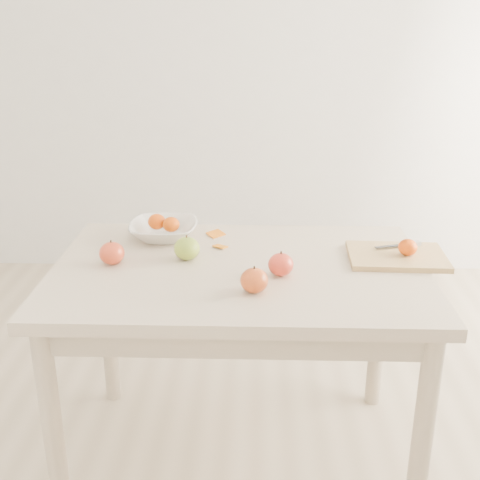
{
  "coord_description": "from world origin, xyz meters",
  "views": [
    {
      "loc": [
        0.05,
        -1.78,
        1.51
      ],
      "look_at": [
        0.0,
        0.05,
        0.82
      ],
      "focal_mm": 45.0,
      "sensor_mm": 36.0,
      "label": 1
    }
  ],
  "objects": [
    {
      "name": "apple_red_d",
      "position": [
        -0.41,
        0.0,
        0.79
      ],
      "size": [
        0.08,
        0.08,
        0.07
      ],
      "primitive_type": "ellipsoid",
      "color": "#99040C",
      "rests_on": "table"
    },
    {
      "name": "paring_knife",
      "position": [
        0.56,
        0.15,
        0.78
      ],
      "size": [
        0.17,
        0.07,
        0.01
      ],
      "color": "silver",
      "rests_on": "cutting_board"
    },
    {
      "name": "board_tangerine",
      "position": [
        0.55,
        0.06,
        0.8
      ],
      "size": [
        0.06,
        0.06,
        0.05
      ],
      "primitive_type": "ellipsoid",
      "color": "#D35307",
      "rests_on": "cutting_board"
    },
    {
      "name": "orange_peel_a",
      "position": [
        -0.1,
        0.28,
        0.75
      ],
      "size": [
        0.07,
        0.07,
        0.01
      ],
      "primitive_type": "cube",
      "rotation": [
        0.21,
        0.0,
        0.78
      ],
      "color": "orange",
      "rests_on": "table"
    },
    {
      "name": "apple_green",
      "position": [
        -0.17,
        0.05,
        0.79
      ],
      "size": [
        0.09,
        0.09,
        0.08
      ],
      "primitive_type": "ellipsoid",
      "color": "#69971D",
      "rests_on": "table"
    },
    {
      "name": "cutting_board",
      "position": [
        0.52,
        0.07,
        0.76
      ],
      "size": [
        0.32,
        0.24,
        0.02
      ],
      "primitive_type": "cube",
      "rotation": [
        0.0,
        0.0,
        -0.04
      ],
      "color": "tan",
      "rests_on": "table"
    },
    {
      "name": "bowl_tangerine_far",
      "position": [
        -0.25,
        0.23,
        0.81
      ],
      "size": [
        0.06,
        0.06,
        0.05
      ],
      "primitive_type": "ellipsoid",
      "color": "#D24007",
      "rests_on": "fruit_bowl"
    },
    {
      "name": "table",
      "position": [
        0.0,
        0.0,
        0.65
      ],
      "size": [
        1.2,
        0.8,
        0.75
      ],
      "color": "beige",
      "rests_on": "ground"
    },
    {
      "name": "orange_peel_b",
      "position": [
        -0.07,
        0.16,
        0.75
      ],
      "size": [
        0.06,
        0.05,
        0.01
      ],
      "primitive_type": "cube",
      "rotation": [
        -0.14,
        0.0,
        -0.54
      ],
      "color": "orange",
      "rests_on": "table"
    },
    {
      "name": "bowl_tangerine_near",
      "position": [
        -0.31,
        0.26,
        0.81
      ],
      "size": [
        0.06,
        0.06,
        0.06
      ],
      "primitive_type": "ellipsoid",
      "color": "#D93D07",
      "rests_on": "fruit_bowl"
    },
    {
      "name": "fruit_bowl",
      "position": [
        -0.28,
        0.25,
        0.78
      ],
      "size": [
        0.24,
        0.24,
        0.06
      ],
      "primitive_type": "imported",
      "color": "white",
      "rests_on": "table"
    },
    {
      "name": "apple_red_c",
      "position": [
        0.05,
        -0.19,
        0.79
      ],
      "size": [
        0.08,
        0.08,
        0.07
      ],
      "primitive_type": "ellipsoid",
      "color": "maroon",
      "rests_on": "table"
    },
    {
      "name": "apple_red_e",
      "position": [
        0.13,
        -0.07,
        0.79
      ],
      "size": [
        0.08,
        0.08,
        0.07
      ],
      "primitive_type": "ellipsoid",
      "color": "#A41B24",
      "rests_on": "table"
    },
    {
      "name": "ground",
      "position": [
        0.0,
        0.0,
        0.0
      ],
      "size": [
        3.5,
        3.5,
        0.0
      ],
      "primitive_type": "plane",
      "color": "#C6B293",
      "rests_on": "ground"
    }
  ]
}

